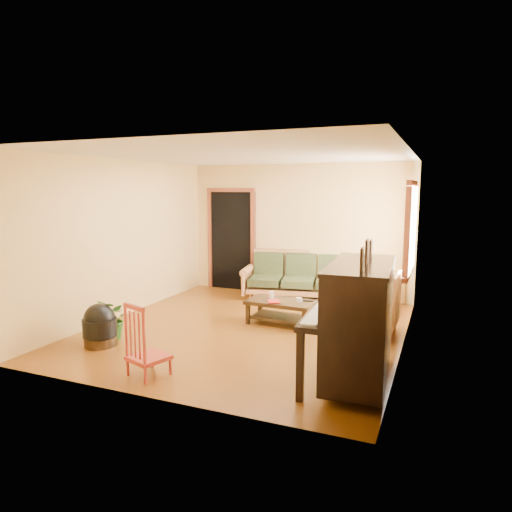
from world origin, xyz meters
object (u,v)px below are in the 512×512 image
at_px(armchair, 370,302).
at_px(piano, 359,324).
at_px(red_chair, 148,339).
at_px(potted_plant, 113,319).
at_px(footstool, 100,330).
at_px(ceramic_crock, 393,300).
at_px(sofa, 299,276).
at_px(coffee_table, 281,312).

height_order(armchair, piano, piano).
relative_size(red_chair, potted_plant, 1.43).
bearing_deg(footstool, ceramic_crock, 46.11).
bearing_deg(sofa, red_chair, -107.76).
relative_size(armchair, footstool, 2.02).
bearing_deg(red_chair, armchair, 69.77).
distance_m(sofa, red_chair, 4.18).
height_order(sofa, footstool, sofa).
bearing_deg(red_chair, piano, 36.60).
relative_size(armchair, red_chair, 1.08).
height_order(coffee_table, armchair, armchair).
bearing_deg(piano, potted_plant, 174.23).
bearing_deg(potted_plant, red_chair, -35.20).
relative_size(armchair, potted_plant, 1.54).
xyz_separation_m(footstool, potted_plant, (-0.01, 0.28, 0.08)).
xyz_separation_m(sofa, potted_plant, (-1.73, -3.29, -0.16)).
relative_size(coffee_table, red_chair, 1.23).
distance_m(armchair, potted_plant, 3.73).
bearing_deg(ceramic_crock, armchair, -95.90).
bearing_deg(red_chair, sofa, 102.00).
bearing_deg(coffee_table, red_chair, -106.65).
distance_m(piano, red_chair, 2.37).
xyz_separation_m(ceramic_crock, potted_plant, (-3.48, -3.32, 0.17)).
height_order(sofa, coffee_table, sofa).
xyz_separation_m(red_chair, ceramic_crock, (2.26, 4.19, -0.29)).
relative_size(piano, footstool, 3.32).
distance_m(sofa, potted_plant, 3.72).
bearing_deg(potted_plant, ceramic_crock, 43.67).
xyz_separation_m(sofa, ceramic_crock, (1.75, 0.04, -0.32)).
xyz_separation_m(armchair, piano, (0.15, -1.85, 0.21)).
relative_size(footstool, ceramic_crock, 1.72).
distance_m(piano, ceramic_crock, 3.52).
relative_size(coffee_table, armchair, 1.14).
bearing_deg(piano, coffee_table, 127.54).
bearing_deg(ceramic_crock, coffee_table, -131.39).
bearing_deg(sofa, potted_plant, -128.55).
bearing_deg(potted_plant, sofa, 62.21).
height_order(coffee_table, piano, piano).
distance_m(red_chair, potted_plant, 1.50).
relative_size(footstool, potted_plant, 0.76).
xyz_separation_m(sofa, footstool, (-1.72, -3.57, -0.24)).
bearing_deg(red_chair, potted_plant, 163.80).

